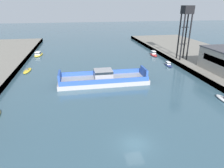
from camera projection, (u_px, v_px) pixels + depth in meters
The scene contains 7 objects.
ground_plane at pixel (135, 144), 28.31m from camera, with size 400.00×400.00×0.00m, color #385666.
chain_ferry at pixel (103, 79), 49.80m from camera, with size 21.73×6.81×3.39m.
moored_boat_near_left at pixel (168, 64), 64.05m from camera, with size 1.83×5.04×1.21m.
moored_boat_near_right at pixel (27, 71), 58.60m from camera, with size 2.20×5.73×0.94m.
moored_boat_mid_left at pixel (38, 54), 76.47m from camera, with size 3.25×7.32×1.50m.
moored_boat_far_right at pixel (154, 54), 76.48m from camera, with size 2.14×5.69×1.69m.
crane_tower at pixel (186, 19), 62.25m from camera, with size 3.00×3.00×16.46m.
Camera 1 is at (-7.31, -22.24, 18.30)m, focal length 32.58 mm.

